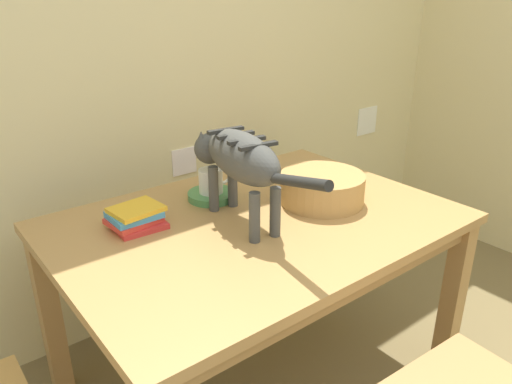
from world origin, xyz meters
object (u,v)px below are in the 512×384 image
object	(u,v)px
cat	(238,159)
book_stack	(136,218)
coffee_mug	(211,181)
magazine	(321,187)
saucer_bowl	(211,195)
wicker_basket	(322,188)
dining_table	(256,239)

from	to	relation	value
cat	book_stack	bearing A→B (deg)	158.85
coffee_mug	magazine	xyz separation A→B (m)	(0.41, -0.18, -0.07)
saucer_bowl	wicker_basket	size ratio (longest dim) A/B	0.57
magazine	book_stack	world-z (taller)	book_stack
dining_table	book_stack	size ratio (longest dim) A/B	7.39
coffee_mug	wicker_basket	bearing A→B (deg)	-42.51
magazine	coffee_mug	bearing A→B (deg)	155.58
dining_table	coffee_mug	distance (m)	0.29
magazine	wicker_basket	distance (m)	0.15
book_stack	wicker_basket	world-z (taller)	wicker_basket
dining_table	cat	distance (m)	0.31
book_stack	wicker_basket	bearing A→B (deg)	-19.75
dining_table	book_stack	world-z (taller)	book_stack
dining_table	cat	size ratio (longest dim) A/B	1.85
dining_table	magazine	distance (m)	0.40
dining_table	saucer_bowl	distance (m)	0.26
cat	book_stack	world-z (taller)	cat
saucer_bowl	magazine	size ratio (longest dim) A/B	0.60
cat	coffee_mug	xyz separation A→B (m)	(0.03, 0.21, -0.15)
saucer_bowl	book_stack	distance (m)	0.34
cat	book_stack	size ratio (longest dim) A/B	4.00
magazine	book_stack	xyz separation A→B (m)	(-0.75, 0.13, 0.03)
cat	magazine	bearing A→B (deg)	10.31
book_stack	saucer_bowl	bearing A→B (deg)	8.61
saucer_bowl	magazine	world-z (taller)	saucer_bowl
cat	wicker_basket	xyz separation A→B (m)	(0.34, -0.07, -0.17)
magazine	wicker_basket	size ratio (longest dim) A/B	0.95
dining_table	book_stack	bearing A→B (deg)	152.03
saucer_bowl	wicker_basket	xyz separation A→B (m)	(0.31, -0.28, 0.04)
cat	magazine	world-z (taller)	cat
cat	coffee_mug	bearing A→B (deg)	89.10
cat	magazine	size ratio (longest dim) A/B	2.47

